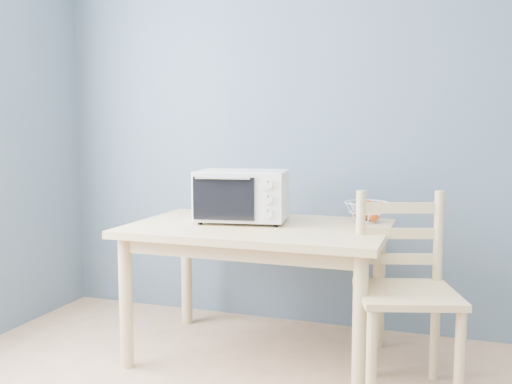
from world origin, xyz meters
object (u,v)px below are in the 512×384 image
(dining_table, at_px, (258,243))
(toaster_oven, at_px, (239,195))
(dining_chair, at_px, (405,296))
(fruit_basket, at_px, (367,211))

(dining_table, height_order, toaster_oven, toaster_oven)
(toaster_oven, bearing_deg, dining_chair, -23.14)
(dining_table, height_order, fruit_basket, fruit_basket)
(fruit_basket, xyz_separation_m, dining_chair, (0.25, -0.48, -0.33))
(toaster_oven, bearing_deg, fruit_basket, 10.04)
(toaster_oven, relative_size, fruit_basket, 1.73)
(dining_chair, bearing_deg, dining_table, 150.00)
(dining_table, height_order, dining_chair, dining_chair)
(toaster_oven, bearing_deg, dining_table, -31.97)
(dining_table, xyz_separation_m, fruit_basket, (0.55, 0.29, 0.16))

